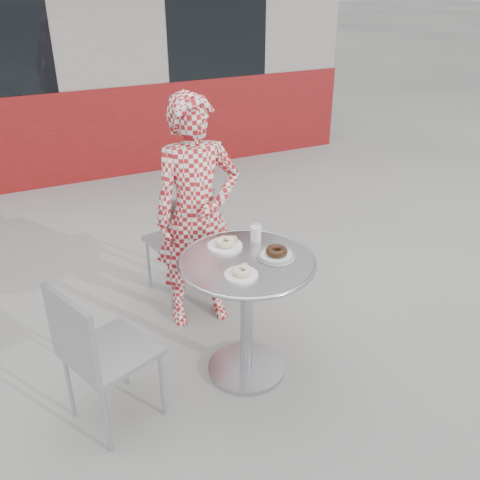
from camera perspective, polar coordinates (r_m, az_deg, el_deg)
name	(u,v)px	position (r m, az deg, el deg)	size (l,w,h in m)	color
ground	(247,368)	(3.33, 0.77, -13.48)	(60.00, 60.00, 0.00)	gray
storefront	(61,23)	(7.92, -18.58, 21.08)	(6.02, 4.55, 3.00)	gray
bistro_table	(247,289)	(2.97, 0.73, -5.27)	(0.76, 0.76, 0.76)	silver
chair_far	(181,262)	(3.91, -6.34, -2.29)	(0.46, 0.47, 0.83)	#A7AAAF
chair_left	(113,379)	(2.94, -13.43, -14.22)	(0.52, 0.52, 0.84)	#A7AAAF
seated_person	(197,215)	(3.39, -4.58, 2.67)	(0.56, 0.37, 1.53)	maroon
plate_far	(225,243)	(3.00, -1.56, -0.37)	(0.20, 0.20, 0.05)	white
plate_near	(241,272)	(2.73, 0.15, -3.47)	(0.17, 0.17, 0.05)	white
plate_checker	(276,254)	(2.91, 3.91, -1.47)	(0.21, 0.21, 0.05)	white
milk_cup	(256,233)	(3.05, 1.71, 0.72)	(0.07, 0.07, 0.10)	white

